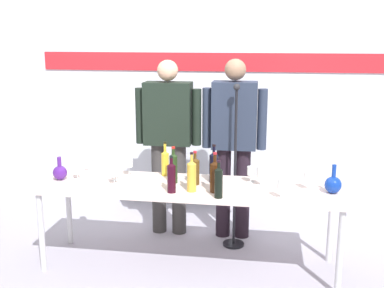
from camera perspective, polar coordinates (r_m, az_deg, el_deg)
name	(u,v)px	position (r m, az deg, el deg)	size (l,w,h in m)	color
ground_plane	(189,265)	(4.25, -0.33, -14.29)	(10.00, 10.00, 0.00)	#9E9AAA
back_wall	(212,75)	(5.34, 2.40, 8.18)	(5.51, 0.11, 3.00)	silver
display_table	(189,191)	(3.99, -0.34, -5.67)	(2.51, 0.66, 0.73)	silver
decanter_blue_left	(60,172)	(4.25, -15.49, -3.25)	(0.12, 0.12, 0.20)	#4E1F85
decanter_blue_right	(333,184)	(3.92, 16.49, -4.63)	(0.13, 0.13, 0.23)	#11349D
presenter_left	(168,135)	(4.61, -2.84, 1.02)	(0.64, 0.22, 1.71)	#373433
presenter_right	(234,138)	(4.53, 5.03, 0.74)	(0.61, 0.22, 1.73)	black
wine_bottle_0	(195,170)	(3.96, 0.36, -3.12)	(0.07, 0.07, 0.28)	#4D3210
wine_bottle_1	(192,175)	(3.78, -0.04, -3.73)	(0.07, 0.07, 0.32)	gold
wine_bottle_2	(214,166)	(4.01, 2.62, -2.67)	(0.08, 0.08, 0.33)	black
wine_bottle_3	(173,167)	(4.00, -2.23, -2.74)	(0.07, 0.07, 0.31)	#223A19
wine_bottle_4	(215,175)	(3.76, 2.73, -3.77)	(0.08, 0.08, 0.32)	#341808
wine_bottle_5	(219,181)	(3.64, 3.19, -4.49)	(0.06, 0.06, 0.30)	black
wine_bottle_6	(165,162)	(4.21, -3.22, -2.15)	(0.07, 0.07, 0.31)	gold
wine_bottle_7	(171,177)	(3.76, -2.47, -3.90)	(0.07, 0.07, 0.30)	black
wine_glass_left_0	(129,163)	(4.24, -7.56, -2.31)	(0.07, 0.07, 0.15)	white
wine_glass_left_1	(114,172)	(4.02, -9.30, -3.27)	(0.07, 0.07, 0.15)	white
wine_glass_left_2	(88,160)	(4.45, -12.25, -1.85)	(0.07, 0.07, 0.14)	white
wine_glass_left_3	(77,168)	(4.22, -13.56, -2.82)	(0.06, 0.06, 0.14)	white
wine_glass_left_4	(116,168)	(4.12, -9.03, -2.87)	(0.06, 0.06, 0.15)	white
wine_glass_right_0	(308,177)	(3.94, 13.68, -3.79)	(0.07, 0.07, 0.15)	white
wine_glass_right_1	(281,185)	(3.69, 10.61, -4.79)	(0.06, 0.06, 0.15)	white
wine_glass_right_2	(261,173)	(3.97, 8.19, -3.40)	(0.07, 0.07, 0.16)	white
wine_glass_right_3	(251,171)	(4.05, 7.07, -3.23)	(0.07, 0.07, 0.14)	white
microphone_stand	(234,194)	(4.44, 5.09, -5.93)	(0.20, 0.20, 1.52)	black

